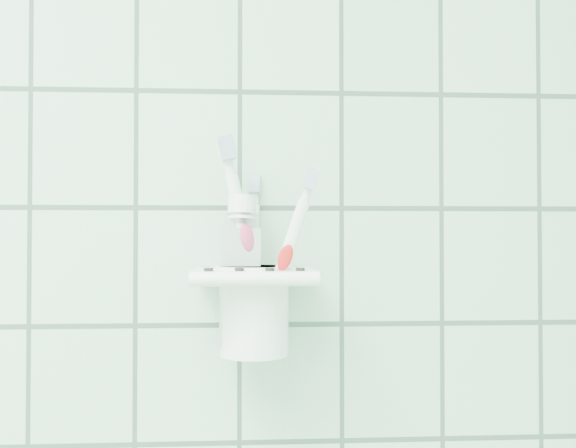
# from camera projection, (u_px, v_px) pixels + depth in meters

# --- Properties ---
(holder_bracket) EXTENTS (0.12, 0.10, 0.04)m
(holder_bracket) POSITION_uv_depth(u_px,v_px,m) (254.00, 278.00, 0.63)
(holder_bracket) COLOR white
(holder_bracket) RESTS_ON wall_back
(cup) EXTENTS (0.08, 0.08, 0.09)m
(cup) POSITION_uv_depth(u_px,v_px,m) (254.00, 306.00, 0.63)
(cup) COLOR white
(cup) RESTS_ON holder_bracket
(toothbrush_pink) EXTENTS (0.06, 0.02, 0.21)m
(toothbrush_pink) POSITION_uv_depth(u_px,v_px,m) (271.00, 238.00, 0.64)
(toothbrush_pink) COLOR white
(toothbrush_pink) RESTS_ON cup
(toothbrush_blue) EXTENTS (0.02, 0.06, 0.18)m
(toothbrush_blue) POSITION_uv_depth(u_px,v_px,m) (246.00, 254.00, 0.62)
(toothbrush_blue) COLOR white
(toothbrush_blue) RESTS_ON cup
(toothbrush_orange) EXTENTS (0.06, 0.03, 0.18)m
(toothbrush_orange) POSITION_uv_depth(u_px,v_px,m) (255.00, 253.00, 0.62)
(toothbrush_orange) COLOR white
(toothbrush_orange) RESTS_ON cup
(toothpaste_tube) EXTENTS (0.04, 0.04, 0.15)m
(toothpaste_tube) POSITION_uv_depth(u_px,v_px,m) (239.00, 259.00, 0.62)
(toothpaste_tube) COLOR silver
(toothpaste_tube) RESTS_ON cup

